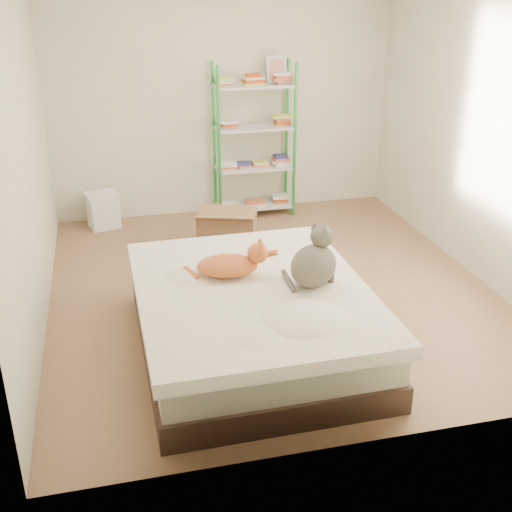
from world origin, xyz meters
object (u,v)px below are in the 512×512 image
object	(u,v)px
shelf_unit	(255,145)
white_bin	(103,210)
bed	(252,319)
cardboard_box	(228,230)
orange_cat	(227,263)
grey_cat	(314,257)

from	to	relation	value
shelf_unit	white_bin	world-z (taller)	shelf_unit
bed	cardboard_box	distance (m)	1.90
bed	white_bin	xyz separation A→B (m)	(-1.01, 2.79, -0.06)
bed	orange_cat	bearing A→B (deg)	121.67
bed	shelf_unit	distance (m)	2.96
orange_cat	white_bin	bearing A→B (deg)	117.28
grey_cat	white_bin	size ratio (longest dim) A/B	1.13
orange_cat	grey_cat	xyz separation A→B (m)	(0.57, -0.29, 0.12)
orange_cat	grey_cat	bearing A→B (deg)	-18.64
bed	white_bin	bearing A→B (deg)	109.23
orange_cat	white_bin	distance (m)	2.75
bed	white_bin	distance (m)	2.97
orange_cat	grey_cat	distance (m)	0.65
shelf_unit	cardboard_box	size ratio (longest dim) A/B	2.58
white_bin	cardboard_box	bearing A→B (deg)	-36.93
orange_cat	white_bin	xyz separation A→B (m)	(-0.87, 2.58, -0.43)
bed	white_bin	size ratio (longest dim) A/B	5.15
shelf_unit	grey_cat	bearing A→B (deg)	-95.14
orange_cat	grey_cat	size ratio (longest dim) A/B	1.18
shelf_unit	bed	bearing A→B (deg)	-103.72
white_bin	orange_cat	bearing A→B (deg)	-71.24
cardboard_box	white_bin	size ratio (longest dim) A/B	1.69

